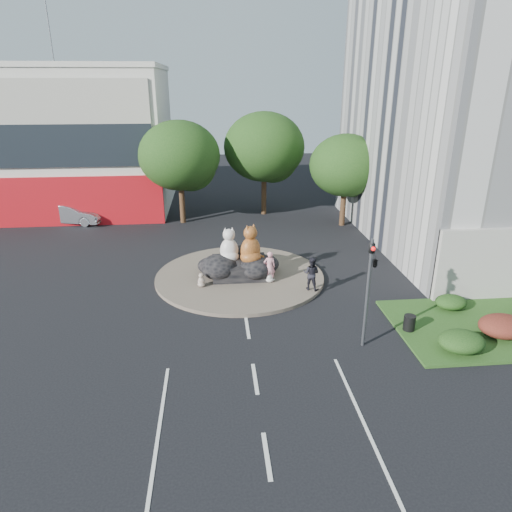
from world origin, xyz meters
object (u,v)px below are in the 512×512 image
Objects in this scene: cat_tabby at (250,244)px; parked_car at (72,214)px; cat_white at (229,244)px; litter_bin at (409,323)px; pedestrian_dark at (311,273)px; kitten_calico at (201,280)px; kitten_white at (270,275)px; pedestrian_pink at (269,267)px.

cat_tabby reaches higher than parked_car.
parked_car is at bearing 131.03° from cat_white.
cat_tabby is 3.14× the size of litter_bin.
pedestrian_dark is 22.54m from parked_car.
kitten_white is (3.89, 0.24, 0.01)m from kitten_calico.
kitten_calico is (-1.65, -1.47, -1.52)m from cat_white.
pedestrian_pink is at bearing 44.65° from kitten_calico.
cat_tabby is 2.12m from kitten_white.
kitten_white is at bearing 109.96° from pedestrian_pink.
parked_car reaches higher than kitten_calico.
cat_tabby is 1.25× the size of pedestrian_pink.
parked_car is (-13.71, 12.85, -1.41)m from cat_tabby.
kitten_white is 20.13m from parked_car.
cat_white is 1.10× the size of pedestrian_dark.
kitten_calico is at bearing 2.05° from pedestrian_pink.
pedestrian_dark reaches higher than litter_bin.
pedestrian_pink is at bearing 63.85° from kitten_white.
cat_white reaches higher than pedestrian_pink.
cat_white is 10.89m from litter_bin.
cat_white is 17.72m from parked_car.
cat_white reaches higher than kitten_white.
cat_tabby reaches higher than litter_bin.
pedestrian_pink reaches higher than litter_bin.
cat_white is at bearing 103.44° from kitten_white.
cat_tabby is 1.23× the size of pedestrian_dark.
pedestrian_pink reaches higher than kitten_calico.
parked_car is at bearing -13.24° from pedestrian_dark.
cat_tabby is 2.80× the size of kitten_calico.
cat_white is at bearing 133.42° from cat_tabby.
kitten_calico is at bearing -128.80° from parked_car.
kitten_white is at bearing -71.80° from cat_tabby.
cat_tabby reaches higher than kitten_calico.
kitten_calico is at bearing 19.27° from pedestrian_dark.
kitten_white is 0.50m from pedestrian_pink.
pedestrian_pink is 2.51× the size of litter_bin.
pedestrian_pink is 2.49m from pedestrian_dark.
pedestrian_pink is at bearing -119.56° from parked_car.
parked_car is 6.97× the size of litter_bin.
cat_white is 2.68m from kitten_calico.
cat_tabby is at bearing -19.52° from cat_white.
cat_tabby is (1.22, -0.34, 0.12)m from cat_white.
cat_tabby is 18.84m from parked_car.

